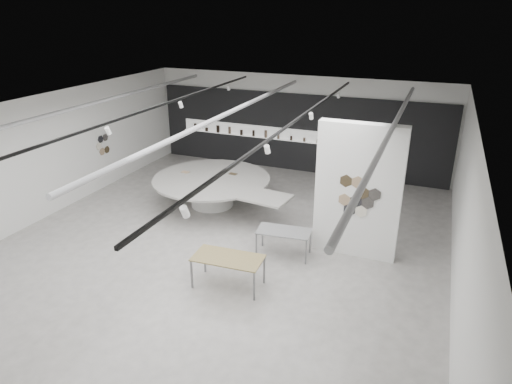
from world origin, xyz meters
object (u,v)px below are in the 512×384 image
at_px(sample_table_wood, 228,259).
at_px(kitchen_counter, 371,173).
at_px(display_island, 214,188).
at_px(partition_column, 358,192).
at_px(sample_table_stone, 284,233).

distance_m(sample_table_wood, kitchen_counter, 8.49).
bearing_deg(display_island, kitchen_counter, 49.51).
bearing_deg(partition_column, sample_table_stone, -154.53).
relative_size(sample_table_wood, kitchen_counter, 1.15).
bearing_deg(sample_table_stone, kitchen_counter, 78.37).
height_order(partition_column, sample_table_wood, partition_column).
bearing_deg(sample_table_wood, display_island, 121.06).
relative_size(sample_table_wood, sample_table_stone, 1.14).
relative_size(partition_column, kitchen_counter, 2.46).
bearing_deg(kitchen_counter, display_island, -134.68).
xyz_separation_m(partition_column, kitchen_counter, (-0.41, 5.54, -1.39)).
bearing_deg(display_island, partition_column, -8.80).
bearing_deg(sample_table_wood, sample_table_stone, 68.25).
xyz_separation_m(display_island, kitchen_counter, (4.53, 4.12, -0.23)).
bearing_deg(partition_column, sample_table_wood, -132.45).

